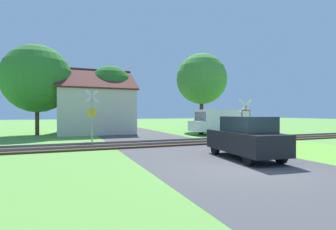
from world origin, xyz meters
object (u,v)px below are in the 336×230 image
Objects in this scene: tree_left at (37,79)px; mail_truck at (218,121)px; crossing_sign_far at (92,112)px; parked_car at (245,138)px; tree_right at (202,79)px; house at (95,110)px; stop_sign_near at (246,118)px; tree_center at (111,89)px.

tree_left reaches higher than mail_truck.
crossing_sign_far is 0.84× the size of parked_car.
tree_right is at bearing -18.03° from mail_truck.
mail_truck is at bearing 5.69° from crossing_sign_far.
tree_right is 17.85m from parked_car.
tree_right is at bearing -8.03° from house.
stop_sign_near is 7.90m from mail_truck.
house is 17.73m from parked_car.
tree_center reaches higher than stop_sign_near.
tree_left is at bearing -175.34° from tree_center.
stop_sign_near is 0.35× the size of tree_left.
crossing_sign_far is at bearing -107.22° from tree_center.
house reaches higher than stop_sign_near.
stop_sign_near is at bearing -65.91° from tree_center.
tree_center reaches higher than house.
parked_car is (9.32, -16.62, -4.05)m from tree_left.
tree_right is (3.58, 11.96, 3.99)m from stop_sign_near.
stop_sign_near is 14.74m from tree_center.
mail_truck is at bearing -34.00° from tree_center.
tree_center is at bearing -0.84° from house.
stop_sign_near is at bearing -37.05° from crossing_sign_far.
parked_car is at bearing -80.62° from tree_center.
crossing_sign_far reaches higher than mail_truck.
tree_right is at bearing -101.68° from stop_sign_near.
tree_left reaches higher than tree_center.
stop_sign_near is at bearing -45.67° from tree_left.
tree_center is (2.54, 8.21, 2.33)m from crossing_sign_far.
stop_sign_near is 0.42× the size of tree_center.
stop_sign_near is 0.38× the size of house.
tree_center is 1.29× the size of mail_truck.
stop_sign_near is 15.18m from house.
tree_right is 1.63× the size of mail_truck.
tree_left reaches higher than house.
parked_car is (5.38, -8.94, -1.10)m from crossing_sign_far.
tree_center is 6.54m from tree_left.
stop_sign_near is 0.66× the size of parked_car.
mail_truck is (10.18, -5.80, -1.00)m from house.
parked_car is at bearing 145.56° from mail_truck.
tree_right reaches higher than mail_truck.
parked_car is at bearing -60.71° from tree_left.
house is at bearing 76.68° from crossing_sign_far.
tree_right is (12.04, 6.94, 3.60)m from crossing_sign_far.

